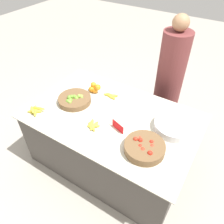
{
  "coord_description": "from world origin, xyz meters",
  "views": [
    {
      "loc": [
        0.91,
        -1.45,
        2.27
      ],
      "look_at": [
        0.0,
        0.0,
        0.77
      ],
      "focal_mm": 35.0,
      "sensor_mm": 36.0,
      "label": 1
    }
  ],
  "objects_px": {
    "tomato_basket": "(144,147)",
    "vendor_person": "(169,81)",
    "price_sign": "(118,126)",
    "metal_bowl": "(174,126)",
    "lime_bowl": "(75,100)"
  },
  "relations": [
    {
      "from": "price_sign",
      "to": "metal_bowl",
      "type": "bearing_deg",
      "value": 51.91
    },
    {
      "from": "metal_bowl",
      "to": "tomato_basket",
      "type": "bearing_deg",
      "value": -107.5
    },
    {
      "from": "lime_bowl",
      "to": "tomato_basket",
      "type": "relative_size",
      "value": 1.01
    },
    {
      "from": "lime_bowl",
      "to": "tomato_basket",
      "type": "height_order",
      "value": "tomato_basket"
    },
    {
      "from": "lime_bowl",
      "to": "vendor_person",
      "type": "xyz_separation_m",
      "value": [
        0.74,
        1.01,
        -0.05
      ]
    },
    {
      "from": "lime_bowl",
      "to": "metal_bowl",
      "type": "height_order",
      "value": "lime_bowl"
    },
    {
      "from": "metal_bowl",
      "to": "price_sign",
      "type": "bearing_deg",
      "value": -146.48
    },
    {
      "from": "lime_bowl",
      "to": "vendor_person",
      "type": "distance_m",
      "value": 1.25
    },
    {
      "from": "lime_bowl",
      "to": "price_sign",
      "type": "bearing_deg",
      "value": -10.33
    },
    {
      "from": "metal_bowl",
      "to": "vendor_person",
      "type": "xyz_separation_m",
      "value": [
        -0.36,
        0.82,
        -0.05
      ]
    },
    {
      "from": "lime_bowl",
      "to": "vendor_person",
      "type": "height_order",
      "value": "vendor_person"
    },
    {
      "from": "lime_bowl",
      "to": "tomato_basket",
      "type": "distance_m",
      "value": 0.99
    },
    {
      "from": "lime_bowl",
      "to": "metal_bowl",
      "type": "relative_size",
      "value": 0.94
    },
    {
      "from": "tomato_basket",
      "to": "vendor_person",
      "type": "bearing_deg",
      "value": 100.69
    },
    {
      "from": "price_sign",
      "to": "vendor_person",
      "type": "relative_size",
      "value": 0.1
    }
  ]
}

